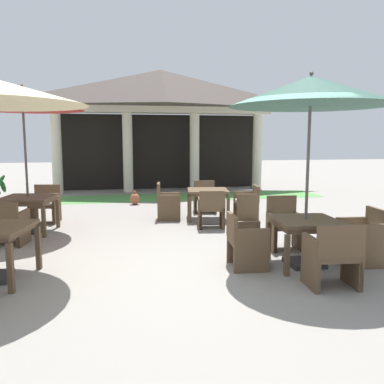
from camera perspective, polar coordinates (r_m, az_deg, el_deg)
ground_plane at (r=6.10m, az=5.40°, el=-10.83°), size 60.00×60.00×0.00m
background_pavilion at (r=14.99m, az=-4.54°, el=13.32°), size 8.72×2.65×4.45m
lawn_strip at (r=13.29m, az=-3.56°, el=-0.75°), size 10.52×1.81×0.01m
patio_table_near_foreground at (r=6.27m, az=16.12°, el=-4.66°), size 1.02×1.02×0.72m
patio_umbrella_near_foreground at (r=6.17m, az=16.81°, el=13.60°), size 2.40×2.40×2.90m
patio_chair_near_foreground_north at (r=7.17m, az=13.23°, el=-4.74°), size 0.60×0.54×0.93m
patio_chair_near_foreground_east at (r=6.72m, az=23.53°, el=-5.98°), size 0.61×0.66×0.86m
patio_chair_near_foreground_west at (r=6.03m, az=7.72°, el=-7.12°), size 0.58×0.62×0.82m
patio_chair_near_foreground_south at (r=5.48m, az=19.77°, el=-8.74°), size 0.67×0.55×0.88m
patio_table_mid_left at (r=9.56m, az=2.29°, el=-0.19°), size 1.09×1.09×0.73m
patio_chair_mid_left_south at (r=8.64m, az=2.80°, el=-2.53°), size 0.64×0.63×0.84m
patio_chair_mid_left_east at (r=9.72m, az=8.02°, el=-1.57°), size 0.62×0.65×0.82m
patio_chair_mid_left_north at (r=10.56m, az=1.86°, el=-0.76°), size 0.66×0.65×0.82m
patio_chair_mid_left_west at (r=9.57m, az=-3.57°, el=-1.60°), size 0.63×0.62×0.89m
patio_table_mid_right at (r=8.84m, az=-22.65°, el=-1.24°), size 1.12×1.12×0.76m
patio_umbrella_mid_right at (r=8.78m, az=-23.35°, el=12.19°), size 2.39×2.39×3.03m
patio_chair_mid_right_north at (r=9.83m, az=-20.49°, el=-1.80°), size 0.68×0.61×0.87m
patio_chair_mid_right_south at (r=7.95m, az=-25.13°, el=-4.22°), size 0.67×0.64×0.82m
terracotta_urn at (r=11.87m, az=-8.28°, el=-0.97°), size 0.29×0.29×0.42m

